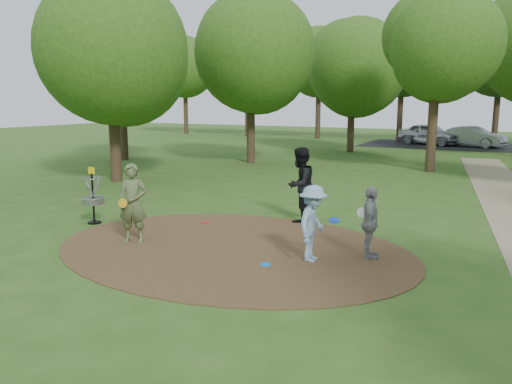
% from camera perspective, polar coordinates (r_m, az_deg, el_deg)
% --- Properties ---
extents(ground, '(100.00, 100.00, 0.00)m').
position_cam_1_polar(ground, '(11.36, -2.82, -6.44)').
color(ground, '#2D5119').
rests_on(ground, ground).
extents(dirt_clearing, '(8.40, 8.40, 0.02)m').
position_cam_1_polar(dirt_clearing, '(11.35, -2.82, -6.40)').
color(dirt_clearing, '#47301C').
rests_on(dirt_clearing, ground).
extents(parking_lot, '(14.00, 8.00, 0.01)m').
position_cam_1_polar(parking_lot, '(39.65, 22.49, 4.89)').
color(parking_lot, black).
rests_on(parking_lot, ground).
extents(player_observer_with_disc, '(0.80, 0.68, 1.86)m').
position_cam_1_polar(player_observer_with_disc, '(11.97, -13.89, -1.25)').
color(player_observer_with_disc, '#55643A').
rests_on(player_observer_with_disc, ground).
extents(player_throwing_with_disc, '(0.95, 1.06, 1.60)m').
position_cam_1_polar(player_throwing_with_disc, '(10.34, 6.50, -3.60)').
color(player_throwing_with_disc, '#84A7C5').
rests_on(player_throwing_with_disc, ground).
extents(player_walking_with_disc, '(0.91, 1.10, 2.05)m').
position_cam_1_polar(player_walking_with_disc, '(13.65, 5.04, 0.83)').
color(player_walking_with_disc, black).
rests_on(player_walking_with_disc, ground).
extents(player_waiting_with_disc, '(0.59, 0.97, 1.54)m').
position_cam_1_polar(player_waiting_with_disc, '(10.71, 12.92, -3.46)').
color(player_waiting_with_disc, gray).
rests_on(player_waiting_with_disc, ground).
extents(disc_ground_blue, '(0.22, 0.22, 0.02)m').
position_cam_1_polar(disc_ground_blue, '(10.17, 1.11, -8.29)').
color(disc_ground_blue, blue).
rests_on(disc_ground_blue, dirt_clearing).
extents(disc_ground_red, '(0.22, 0.22, 0.02)m').
position_cam_1_polar(disc_ground_red, '(13.60, -5.87, -3.52)').
color(disc_ground_red, red).
rests_on(disc_ground_red, dirt_clearing).
extents(car_left, '(5.02, 3.48, 1.59)m').
position_cam_1_polar(car_left, '(39.89, 19.22, 6.27)').
color(car_left, '#ADB1B5').
rests_on(car_left, ground).
extents(car_right, '(4.72, 2.94, 1.47)m').
position_cam_1_polar(car_right, '(39.07, 23.50, 5.82)').
color(car_right, '#94989B').
rests_on(car_right, ground).
extents(disc_golf_basket, '(0.63, 0.63, 1.54)m').
position_cam_1_polar(disc_golf_basket, '(14.13, -18.17, 0.05)').
color(disc_golf_basket, black).
rests_on(disc_golf_basket, ground).
extents(tree_ring, '(36.76, 45.45, 9.48)m').
position_cam_1_polar(tree_ring, '(21.29, 15.07, 15.28)').
color(tree_ring, '#332316').
rests_on(tree_ring, ground).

